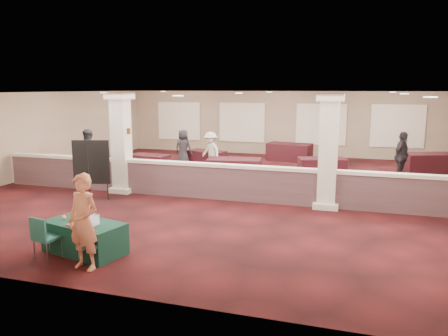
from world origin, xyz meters
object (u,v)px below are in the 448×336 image
(attendee_a, at_px, (90,154))
(attendee_c, at_px, (402,157))
(near_table, at_px, (85,237))
(woman, at_px, (84,222))
(attendee_b, at_px, (211,151))
(conf_chair_side, at_px, (44,235))
(far_table_front_left, at_px, (150,163))
(attendee_d, at_px, (183,148))
(far_table_front_right, at_px, (322,167))
(conf_chair_main, at_px, (88,242))
(easel_board, at_px, (91,163))
(far_table_back_center, at_px, (289,152))
(far_table_back_right, at_px, (429,164))
(far_table_back_left, at_px, (207,158))
(far_table_front_center, at_px, (234,169))

(attendee_a, relative_size, attendee_c, 1.01)
(near_table, height_order, woman, woman)
(attendee_b, bearing_deg, conf_chair_side, -55.94)
(far_table_front_left, distance_m, attendee_a, 2.53)
(woman, bearing_deg, near_table, 135.10)
(attendee_a, relative_size, attendee_d, 1.15)
(far_table_front_right, height_order, attendee_b, attendee_b)
(conf_chair_main, distance_m, easel_board, 5.04)
(conf_chair_side, bearing_deg, attendee_b, 101.14)
(far_table_back_center, distance_m, attendee_d, 5.05)
(far_table_front_left, height_order, far_table_front_right, far_table_front_right)
(far_table_back_right, bearing_deg, near_table, -125.36)
(far_table_back_center, bearing_deg, attendee_d, -145.83)
(conf_chair_side, bearing_deg, far_table_back_left, 103.75)
(far_table_front_center, bearing_deg, woman, -93.11)
(far_table_front_left, xyz_separation_m, attendee_c, (9.69, 0.67, 0.58))
(far_table_front_right, bearing_deg, attendee_d, 175.18)
(far_table_front_left, bearing_deg, attendee_b, 19.23)
(woman, height_order, attendee_d, woman)
(near_table, xyz_separation_m, far_table_back_left, (-1.00, 10.42, 0.01))
(far_table_front_center, distance_m, attendee_c, 6.04)
(near_table, distance_m, attendee_c, 11.57)
(far_table_front_right, bearing_deg, far_table_back_center, 117.92)
(conf_chair_main, xyz_separation_m, far_table_front_center, (0.47, 8.45, -0.09))
(attendee_c, bearing_deg, near_table, 170.75)
(far_table_front_left, xyz_separation_m, far_table_back_left, (1.88, 1.75, 0.00))
(easel_board, distance_m, attendee_c, 10.68)
(far_table_front_left, relative_size, attendee_b, 1.02)
(conf_chair_side, bearing_deg, near_table, 59.66)
(attendee_d, bearing_deg, conf_chair_side, 102.65)
(far_table_front_center, bearing_deg, far_table_front_left, 168.29)
(far_table_back_left, relative_size, attendee_c, 0.89)
(attendee_c, relative_size, attendee_d, 1.15)
(attendee_d, bearing_deg, far_table_back_center, -140.77)
(attendee_b, bearing_deg, far_table_back_right, 45.95)
(easel_board, xyz_separation_m, far_table_front_left, (-0.67, 5.05, -0.85))
(attendee_d, bearing_deg, far_table_back_right, -167.62)
(far_table_front_right, relative_size, attendee_a, 0.95)
(conf_chair_main, distance_m, far_table_front_center, 8.46)
(far_table_front_right, relative_size, attendee_c, 0.96)
(far_table_front_right, bearing_deg, near_table, -112.83)
(far_table_front_center, height_order, attendee_c, attendee_c)
(far_table_front_center, xyz_separation_m, attendee_a, (-5.33, -1.17, 0.52))
(conf_chair_side, xyz_separation_m, attendee_b, (0.02, 10.08, 0.27))
(far_table_back_left, bearing_deg, far_table_front_center, -52.36)
(far_table_front_left, relative_size, far_table_back_right, 0.81)
(easel_board, relative_size, attendee_b, 1.17)
(attendee_a, relative_size, attendee_b, 1.16)
(near_table, bearing_deg, conf_chair_side, -117.86)
(far_table_back_center, distance_m, attendee_b, 4.32)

